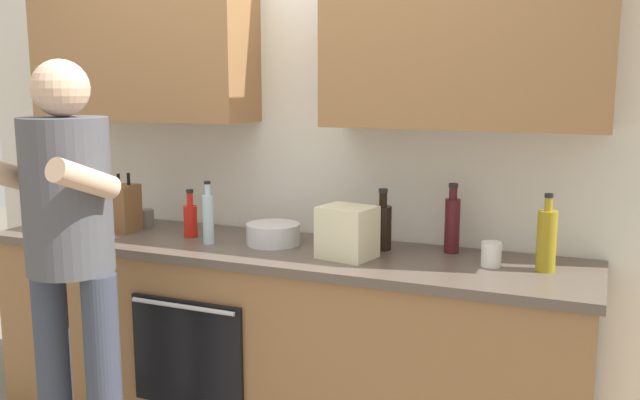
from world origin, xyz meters
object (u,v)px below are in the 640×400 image
at_px(bottle_hotsauce, 191,219).
at_px(cup_stoneware, 146,218).
at_px(bottle_water, 208,217).
at_px(knife_block, 125,208).
at_px(bottle_syrup, 54,204).
at_px(bottle_wine, 452,223).
at_px(bottle_soy, 383,226).
at_px(cup_coffee, 491,254).
at_px(grocery_bag_rice, 347,232).
at_px(person_standing, 69,241).
at_px(mixing_bowl, 273,234).
at_px(bottle_oil, 547,239).

xyz_separation_m(bottle_hotsauce, cup_stoneware, (-0.37, 0.14, -0.05)).
xyz_separation_m(bottle_water, knife_block, (-0.52, 0.06, -0.01)).
relative_size(bottle_syrup, cup_stoneware, 3.49).
bearing_deg(bottle_wine, bottle_soy, -167.45).
distance_m(cup_coffee, grocery_bag_rice, 0.60).
relative_size(knife_block, grocery_bag_rice, 1.33).
bearing_deg(person_standing, grocery_bag_rice, 34.51).
distance_m(bottle_wine, cup_coffee, 0.27).
xyz_separation_m(cup_coffee, grocery_bag_rice, (-0.59, -0.09, 0.06)).
bearing_deg(grocery_bag_rice, knife_block, 177.60).
bearing_deg(bottle_soy, cup_stoneware, 179.12).
xyz_separation_m(bottle_soy, knife_block, (-1.31, -0.14, 0.01)).
bearing_deg(bottle_syrup, person_standing, -42.64).
xyz_separation_m(bottle_syrup, grocery_bag_rice, (1.58, 0.04, -0.02)).
relative_size(bottle_hotsauce, mixing_bowl, 0.93).
relative_size(bottle_soy, bottle_water, 0.94).
bearing_deg(cup_coffee, bottle_syrup, -176.51).
distance_m(bottle_oil, bottle_syrup, 2.39).
distance_m(person_standing, bottle_wine, 1.60).
bearing_deg(bottle_hotsauce, mixing_bowl, 2.64).
distance_m(bottle_soy, bottle_syrup, 1.70).
relative_size(bottle_soy, cup_coffee, 2.73).
bearing_deg(grocery_bag_rice, bottle_syrup, -178.60).
distance_m(bottle_wine, knife_block, 1.62).
bearing_deg(cup_coffee, bottle_water, -175.35).
height_order(bottle_water, knife_block, knife_block).
relative_size(bottle_wine, knife_block, 1.04).
relative_size(bottle_water, grocery_bag_rice, 1.32).
bearing_deg(bottle_water, grocery_bag_rice, 0.83).
bearing_deg(cup_coffee, bottle_hotsauce, -179.24).
height_order(person_standing, bottle_wine, person_standing).
bearing_deg(grocery_bag_rice, cup_stoneware, 169.97).
height_order(bottle_soy, mixing_bowl, bottle_soy).
distance_m(bottle_water, bottle_oil, 1.49).
xyz_separation_m(person_standing, bottle_hotsauce, (0.09, 0.71, -0.04)).
relative_size(bottle_water, knife_block, 0.99).
xyz_separation_m(bottle_water, bottle_wine, (1.08, 0.27, 0.01)).
bearing_deg(person_standing, cup_stoneware, 107.92).
relative_size(bottle_wine, mixing_bowl, 1.24).
bearing_deg(person_standing, bottle_wine, 34.18).
bearing_deg(bottle_oil, bottle_water, -175.49).
bearing_deg(bottle_water, knife_block, 173.41).
height_order(bottle_oil, cup_stoneware, bottle_oil).
bearing_deg(mixing_bowl, cup_coffee, -0.06).
relative_size(bottle_wine, grocery_bag_rice, 1.39).
distance_m(person_standing, knife_block, 0.74).
distance_m(bottle_wine, bottle_oil, 0.44).
height_order(bottle_syrup, bottle_hotsauce, bottle_syrup).
bearing_deg(knife_block, person_standing, -67.93).
height_order(knife_block, grocery_bag_rice, knife_block).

